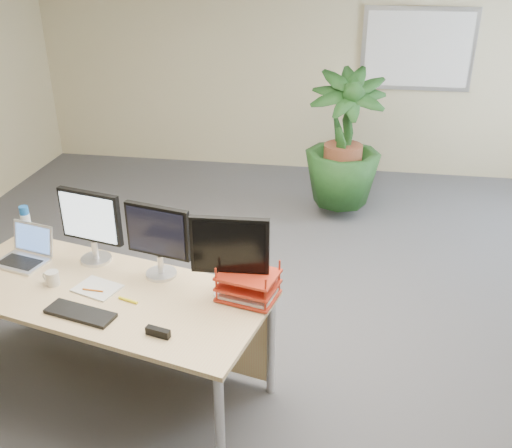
% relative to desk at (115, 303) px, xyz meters
% --- Properties ---
extents(floor, '(8.00, 8.00, 0.00)m').
position_rel_desk_xyz_m(floor, '(0.93, 0.30, -0.61)').
color(floor, '#424246').
rests_on(floor, ground).
extents(back_wall, '(7.00, 0.04, 2.70)m').
position_rel_desk_xyz_m(back_wall, '(0.93, 4.30, 0.74)').
color(back_wall, '#C9BB8E').
rests_on(back_wall, floor).
extents(whiteboard, '(1.30, 0.04, 0.95)m').
position_rel_desk_xyz_m(whiteboard, '(2.13, 4.26, 0.94)').
color(whiteboard, '#B5B6BA').
rests_on(whiteboard, back_wall).
extents(desk, '(2.16, 1.29, 0.78)m').
position_rel_desk_xyz_m(desk, '(0.00, 0.00, 0.00)').
color(desk, '#D8B07F').
rests_on(desk, floor).
extents(floor_plant, '(0.89, 0.89, 1.50)m').
position_rel_desk_xyz_m(floor_plant, '(1.36, 2.88, 0.14)').
color(floor_plant, '#163914').
rests_on(floor_plant, floor).
extents(monitor_left, '(0.44, 0.20, 0.49)m').
position_rel_desk_xyz_m(monitor_left, '(-0.21, 0.23, 0.45)').
color(monitor_left, silver).
rests_on(monitor_left, desk).
extents(monitor_right, '(0.43, 0.20, 0.48)m').
position_rel_desk_xyz_m(monitor_right, '(0.28, 0.12, 0.44)').
color(monitor_right, silver).
rests_on(monitor_right, desk).
extents(monitor_dark, '(0.46, 0.21, 0.51)m').
position_rel_desk_xyz_m(monitor_dark, '(0.76, -0.03, 0.46)').
color(monitor_dark, silver).
rests_on(monitor_dark, desk).
extents(laptop, '(0.37, 0.34, 0.23)m').
position_rel_desk_xyz_m(laptop, '(-0.66, 0.17, 0.22)').
color(laptop, silver).
rests_on(laptop, desk).
extents(keyboard, '(0.43, 0.23, 0.02)m').
position_rel_desk_xyz_m(keyboard, '(-0.04, -0.37, 0.18)').
color(keyboard, black).
rests_on(keyboard, desk).
extents(coffee_mug, '(0.12, 0.08, 0.09)m').
position_rel_desk_xyz_m(coffee_mug, '(-0.35, -0.09, 0.21)').
color(coffee_mug, silver).
rests_on(coffee_mug, desk).
extents(spiral_notebook, '(0.31, 0.27, 0.01)m').
position_rel_desk_xyz_m(spiral_notebook, '(-0.06, -0.10, 0.17)').
color(spiral_notebook, silver).
rests_on(spiral_notebook, desk).
extents(orange_pen, '(0.13, 0.02, 0.01)m').
position_rel_desk_xyz_m(orange_pen, '(-0.07, -0.14, 0.18)').
color(orange_pen, orange).
rests_on(orange_pen, spiral_notebook).
extents(yellow_highlighter, '(0.13, 0.06, 0.02)m').
position_rel_desk_xyz_m(yellow_highlighter, '(0.18, -0.20, 0.17)').
color(yellow_highlighter, yellow).
rests_on(yellow_highlighter, desk).
extents(water_bottle, '(0.07, 0.07, 0.27)m').
position_rel_desk_xyz_m(water_bottle, '(-0.78, 0.42, 0.29)').
color(water_bottle, silver).
rests_on(water_bottle, desk).
extents(letter_tray, '(0.39, 0.32, 0.16)m').
position_rel_desk_xyz_m(letter_tray, '(0.87, -0.04, 0.24)').
color(letter_tray, '#B22915').
rests_on(letter_tray, desk).
extents(stapler, '(0.14, 0.07, 0.05)m').
position_rel_desk_xyz_m(stapler, '(0.45, -0.48, 0.19)').
color(stapler, black).
rests_on(stapler, desk).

